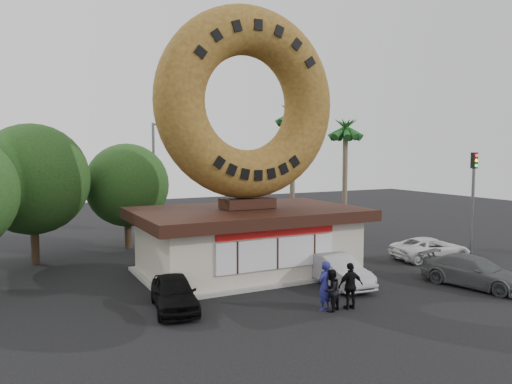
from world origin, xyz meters
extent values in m
plane|color=black|center=(0.00, 0.00, 0.00)|extent=(90.00, 90.00, 0.00)
cube|color=beige|center=(0.00, 6.00, 1.50)|extent=(10.00, 6.00, 3.00)
cube|color=#999993|center=(0.00, 6.00, 0.07)|extent=(10.60, 6.60, 0.15)
cube|color=#3F3F3F|center=(0.00, 6.00, 3.05)|extent=(10.00, 6.00, 0.10)
cube|color=black|center=(0.00, 6.00, 3.00)|extent=(11.20, 7.20, 0.55)
cube|color=silver|center=(0.00, 2.95, 1.55)|extent=(6.00, 0.12, 1.40)
cube|color=red|center=(0.00, 2.93, 2.55)|extent=(6.00, 0.10, 0.45)
cube|color=black|center=(0.00, 6.00, 3.55)|extent=(2.60, 1.40, 0.50)
torus|color=olive|center=(0.00, 6.00, 8.54)|extent=(9.48, 2.42, 9.48)
cylinder|color=#473321|center=(-9.50, 13.00, 1.65)|extent=(0.44, 0.44, 3.30)
sphere|color=#193F16|center=(-9.50, 13.00, 4.65)|extent=(6.00, 6.00, 6.00)
cylinder|color=#473321|center=(-4.00, 15.00, 1.43)|extent=(0.44, 0.44, 2.86)
sphere|color=#193F16|center=(-4.00, 15.00, 4.03)|extent=(5.20, 5.20, 5.20)
cylinder|color=#726651|center=(7.50, 14.00, 4.50)|extent=(0.36, 0.36, 9.00)
cylinder|color=#726651|center=(11.00, 12.50, 4.00)|extent=(0.36, 0.36, 8.00)
cylinder|color=#59595E|center=(-2.00, 16.00, 4.00)|extent=(0.18, 0.18, 8.00)
cylinder|color=#59595E|center=(-1.10, 16.00, 7.90)|extent=(1.80, 0.12, 0.12)
cube|color=#59595E|center=(-0.20, 16.00, 7.85)|extent=(0.45, 0.20, 0.12)
cylinder|color=#59595E|center=(14.00, 4.00, 3.00)|extent=(0.18, 0.18, 6.00)
cube|color=black|center=(14.00, 4.00, 5.60)|extent=(0.30, 0.28, 0.95)
sphere|color=red|center=(14.00, 3.85, 5.90)|extent=(0.18, 0.18, 0.18)
sphere|color=yellow|center=(14.00, 3.85, 5.60)|extent=(0.18, 0.18, 0.18)
sphere|color=green|center=(14.00, 3.85, 5.30)|extent=(0.18, 0.18, 0.18)
imported|color=navy|center=(-0.01, -0.80, 0.97)|extent=(0.83, 0.70, 1.94)
imported|color=black|center=(0.17, -0.99, 0.82)|extent=(0.98, 0.89, 1.64)
imported|color=black|center=(1.00, -1.12, 0.92)|extent=(1.12, 0.57, 1.84)
imported|color=black|center=(-5.17, 1.94, 0.67)|extent=(2.24, 4.16, 1.35)
imported|color=#9D9CA1|center=(2.58, 1.88, 0.70)|extent=(1.80, 4.36, 1.40)
imported|color=#56595B|center=(8.02, -1.12, 0.69)|extent=(3.07, 5.09, 1.38)
imported|color=silver|center=(10.54, 3.88, 0.64)|extent=(4.81, 2.69, 1.27)
camera|label=1|loc=(-10.99, -16.44, 6.22)|focal=35.00mm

